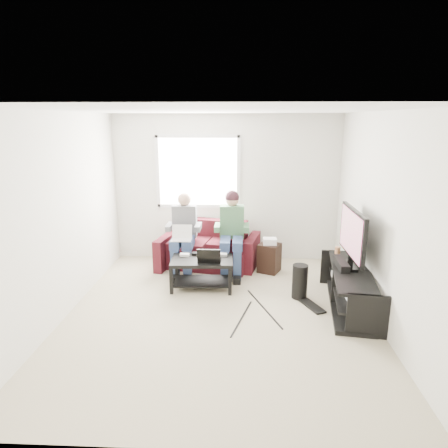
# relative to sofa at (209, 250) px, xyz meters

# --- Properties ---
(floor) EXTENTS (4.50, 4.50, 0.00)m
(floor) POSITION_rel_sofa_xyz_m (0.28, -1.82, -0.29)
(floor) COLOR #B2A78A
(floor) RESTS_ON ground
(ceiling) EXTENTS (4.50, 4.50, 0.00)m
(ceiling) POSITION_rel_sofa_xyz_m (0.28, -1.82, 2.31)
(ceiling) COLOR white
(ceiling) RESTS_ON wall_back
(wall_back) EXTENTS (4.50, 0.00, 4.50)m
(wall_back) POSITION_rel_sofa_xyz_m (0.28, 0.43, 1.01)
(wall_back) COLOR silver
(wall_back) RESTS_ON floor
(wall_front) EXTENTS (4.50, 0.00, 4.50)m
(wall_front) POSITION_rel_sofa_xyz_m (0.28, -4.07, 1.01)
(wall_front) COLOR silver
(wall_front) RESTS_ON floor
(wall_left) EXTENTS (0.00, 4.50, 4.50)m
(wall_left) POSITION_rel_sofa_xyz_m (-1.72, -1.82, 1.01)
(wall_left) COLOR silver
(wall_left) RESTS_ON floor
(wall_right) EXTENTS (0.00, 4.50, 4.50)m
(wall_right) POSITION_rel_sofa_xyz_m (2.28, -1.82, 1.01)
(wall_right) COLOR silver
(wall_right) RESTS_ON floor
(window) EXTENTS (1.48, 0.04, 1.28)m
(window) POSITION_rel_sofa_xyz_m (-0.22, 0.42, 1.31)
(window) COLOR white
(window) RESTS_ON wall_back
(sofa) EXTENTS (1.82, 1.04, 0.78)m
(sofa) POSITION_rel_sofa_xyz_m (0.00, 0.00, 0.00)
(sofa) COLOR #421110
(sofa) RESTS_ON floor
(person_left) EXTENTS (0.40, 0.70, 1.31)m
(person_left) POSITION_rel_sofa_xyz_m (-0.40, -0.27, 0.42)
(person_left) COLOR navy
(person_left) RESTS_ON sofa
(person_right) EXTENTS (0.40, 0.71, 1.36)m
(person_right) POSITION_rel_sofa_xyz_m (0.40, -0.25, 0.48)
(person_right) COLOR navy
(person_right) RESTS_ON sofa
(laptop_silver) EXTENTS (0.38, 0.32, 0.24)m
(laptop_silver) POSITION_rel_sofa_xyz_m (-0.40, -0.53, 0.39)
(laptop_silver) COLOR silver
(laptop_silver) RESTS_ON person_left
(coffee_table) EXTENTS (0.95, 0.60, 0.46)m
(coffee_table) POSITION_rel_sofa_xyz_m (-0.03, -0.96, 0.05)
(coffee_table) COLOR black
(coffee_table) RESTS_ON floor
(laptop_black) EXTENTS (0.36, 0.27, 0.24)m
(laptop_black) POSITION_rel_sofa_xyz_m (0.09, -1.04, 0.29)
(laptop_black) COLOR black
(laptop_black) RESTS_ON coffee_table
(controller_a) EXTENTS (0.14, 0.09, 0.04)m
(controller_a) POSITION_rel_sofa_xyz_m (-0.31, -0.84, 0.19)
(controller_a) COLOR silver
(controller_a) RESTS_ON coffee_table
(controller_b) EXTENTS (0.15, 0.10, 0.04)m
(controller_b) POSITION_rel_sofa_xyz_m (-0.13, -0.78, 0.19)
(controller_b) COLOR black
(controller_b) RESTS_ON coffee_table
(controller_c) EXTENTS (0.14, 0.10, 0.04)m
(controller_c) POSITION_rel_sofa_xyz_m (0.27, -0.81, 0.19)
(controller_c) COLOR gray
(controller_c) RESTS_ON coffee_table
(tv_stand) EXTENTS (0.71, 1.70, 0.54)m
(tv_stand) POSITION_rel_sofa_xyz_m (2.05, -1.52, -0.05)
(tv_stand) COLOR black
(tv_stand) RESTS_ON floor
(tv) EXTENTS (0.12, 1.10, 0.81)m
(tv) POSITION_rel_sofa_xyz_m (2.04, -1.42, 0.71)
(tv) COLOR black
(tv) RESTS_ON tv_stand
(soundbar) EXTENTS (0.12, 0.50, 0.10)m
(soundbar) POSITION_rel_sofa_xyz_m (1.93, -1.42, 0.30)
(soundbar) COLOR black
(soundbar) RESTS_ON tv_stand
(drink_cup) EXTENTS (0.08, 0.08, 0.12)m
(drink_cup) POSITION_rel_sofa_xyz_m (2.00, -0.89, 0.31)
(drink_cup) COLOR #B2764C
(drink_cup) RESTS_ON tv_stand
(console_white) EXTENTS (0.30, 0.22, 0.06)m
(console_white) POSITION_rel_sofa_xyz_m (2.05, -1.92, 0.02)
(console_white) COLOR silver
(console_white) RESTS_ON tv_stand
(console_grey) EXTENTS (0.34, 0.26, 0.08)m
(console_grey) POSITION_rel_sofa_xyz_m (2.05, -1.22, 0.03)
(console_grey) COLOR gray
(console_grey) RESTS_ON tv_stand
(console_black) EXTENTS (0.38, 0.30, 0.07)m
(console_black) POSITION_rel_sofa_xyz_m (2.05, -1.57, 0.03)
(console_black) COLOR black
(console_black) RESTS_ON tv_stand
(subwoofer) EXTENTS (0.22, 0.22, 0.50)m
(subwoofer) POSITION_rel_sofa_xyz_m (1.40, -1.25, -0.05)
(subwoofer) COLOR black
(subwoofer) RESTS_ON floor
(keyboard_floor) EXTENTS (0.33, 0.49, 0.03)m
(keyboard_floor) POSITION_rel_sofa_xyz_m (1.54, -1.54, -0.28)
(keyboard_floor) COLOR black
(keyboard_floor) RESTS_ON floor
(end_table) EXTENTS (0.33, 0.33, 0.58)m
(end_table) POSITION_rel_sofa_xyz_m (1.03, -0.24, -0.03)
(end_table) COLOR black
(end_table) RESTS_ON floor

